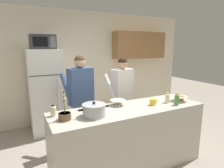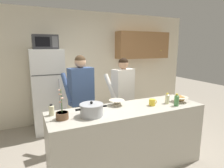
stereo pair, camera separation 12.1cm
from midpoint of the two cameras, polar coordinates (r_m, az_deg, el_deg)
ground_plane at (r=3.11m, az=5.88°, el=-23.60°), size 14.00×14.00×0.00m
back_wall_unit at (r=4.73m, az=-5.33°, el=6.41°), size 6.00×0.48×2.60m
kitchen_island at (r=2.87m, az=6.07°, el=-16.05°), size 2.24×0.68×0.92m
refrigerator at (r=4.16m, az=-17.99°, el=-1.98°), size 0.64×0.68×1.73m
microwave at (r=4.03m, az=-18.83°, el=11.96°), size 0.48×0.37×0.28m
person_near_pot at (r=3.26m, az=-8.34°, el=-2.21°), size 0.55×0.48×1.64m
person_by_sink at (r=3.48m, az=4.25°, el=-2.00°), size 0.55×0.49×1.58m
cooking_pot at (r=2.38m, az=-4.76°, el=-7.81°), size 0.41×0.30×0.19m
coffee_mug at (r=2.86m, az=13.28°, el=-5.45°), size 0.13×0.09×0.10m
bread_bowl at (r=3.17m, az=20.94°, el=-4.21°), size 0.25×0.25×0.10m
empty_bowl at (r=2.80m, az=2.72°, el=-5.54°), size 0.23×0.23×0.08m
bottle_near_edge at (r=2.49m, az=-16.53°, el=-7.51°), size 0.07×0.07×0.15m
bottle_mid_counter at (r=3.01m, az=17.51°, el=-4.19°), size 0.07×0.07×0.16m
bottle_far_corner at (r=2.94m, az=20.10°, el=-4.56°), size 0.07×0.07×0.18m
potted_orchid at (r=2.34m, az=-13.44°, el=-8.93°), size 0.15×0.15×0.37m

